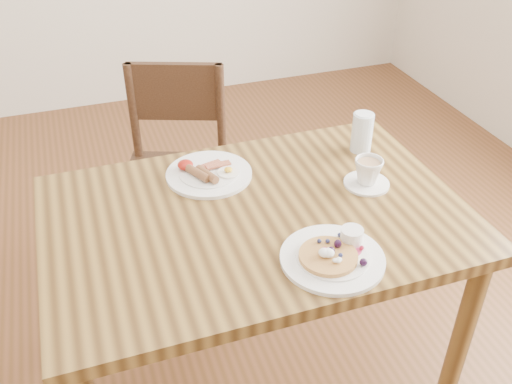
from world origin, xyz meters
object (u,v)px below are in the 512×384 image
Objects in this scene: breakfast_plate at (208,173)px; water_glass at (362,133)px; teacup_saucer at (368,173)px; dining_table at (256,239)px; chair_far at (176,166)px; pancake_plate at (334,255)px.

breakfast_plate is 0.53m from water_glass.
dining_table is at bearing -176.22° from teacup_saucer.
teacup_saucer is at bearing -24.63° from breakfast_plate.
dining_table is 0.76m from chair_far.
dining_table is 0.52m from water_glass.
teacup_saucer is (0.46, -0.71, 0.30)m from chair_far.
water_glass is (0.08, 0.19, 0.03)m from teacup_saucer.
breakfast_plate is 0.49m from teacup_saucer.
chair_far is 0.90m from teacup_saucer.
pancake_plate is 0.37m from teacup_saucer.
dining_table is at bearing -70.63° from breakfast_plate.
dining_table is 8.57× the size of teacup_saucer.
water_glass is at bearing 26.03° from dining_table.
pancake_plate is at bearing -131.11° from teacup_saucer.
breakfast_plate is at bearing 178.78° from water_glass.
chair_far is at bearing 136.33° from water_glass.
chair_far is at bearing 91.25° from breakfast_plate.
breakfast_plate reaches higher than dining_table.
pancake_plate is at bearing -124.39° from water_glass.
chair_far reaches higher than breakfast_plate.
dining_table is 1.36× the size of chair_far.
breakfast_plate is 1.93× the size of teacup_saucer.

